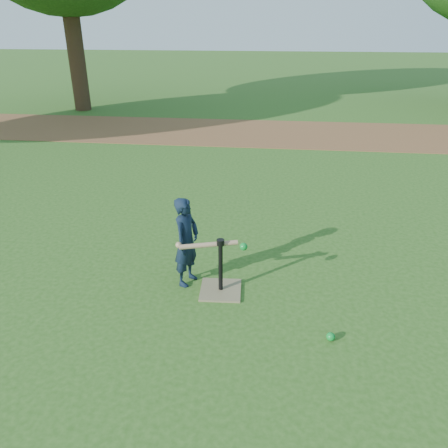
# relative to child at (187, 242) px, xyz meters

# --- Properties ---
(ground) EXTENTS (80.00, 80.00, 0.00)m
(ground) POSITION_rel_child_xyz_m (0.67, -0.37, -0.50)
(ground) COLOR #285116
(ground) RESTS_ON ground
(dirt_strip) EXTENTS (24.00, 3.00, 0.01)m
(dirt_strip) POSITION_rel_child_xyz_m (0.67, 7.13, -0.49)
(dirt_strip) COLOR brown
(dirt_strip) RESTS_ON ground
(child) EXTENTS (0.34, 0.42, 0.99)m
(child) POSITION_rel_child_xyz_m (0.00, 0.00, 0.00)
(child) COLOR black
(child) RESTS_ON ground
(wiffle_ball_ground) EXTENTS (0.08, 0.08, 0.08)m
(wiffle_ball_ground) POSITION_rel_child_xyz_m (1.47, -0.81, -0.46)
(wiffle_ball_ground) COLOR #0B7F28
(wiffle_ball_ground) RESTS_ON ground
(batting_tee) EXTENTS (0.45, 0.45, 0.61)m
(batting_tee) POSITION_rel_child_xyz_m (0.38, -0.14, -0.39)
(batting_tee) COLOR #796D4C
(batting_tee) RESTS_ON ground
(swing_action) EXTENTS (0.73, 0.23, 0.08)m
(swing_action) POSITION_rel_child_xyz_m (0.30, -0.16, 0.06)
(swing_action) COLOR tan
(swing_action) RESTS_ON ground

